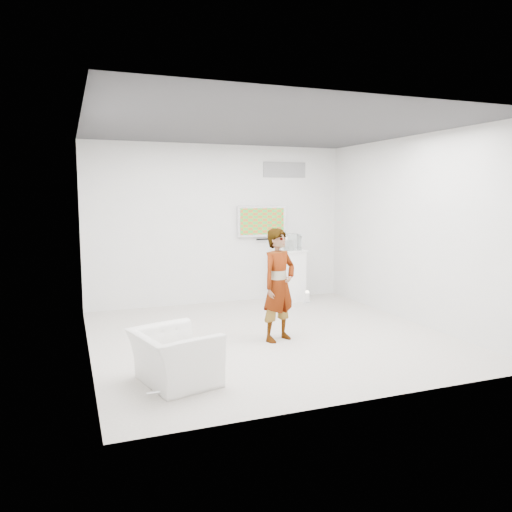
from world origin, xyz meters
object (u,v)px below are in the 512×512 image
object	(u,v)px
person	(279,285)
pedestal	(290,275)
tv	(262,221)
armchair	(174,357)
floor_uplight	(307,298)

from	to	relation	value
person	pedestal	distance (m)	2.70
tv	pedestal	bearing A→B (deg)	-34.37
armchair	pedestal	size ratio (longest dim) A/B	0.91
person	armchair	size ratio (longest dim) A/B	1.76
tv	pedestal	size ratio (longest dim) A/B	1.00
person	armchair	bearing A→B (deg)	-169.97
person	armchair	world-z (taller)	person
tv	floor_uplight	bearing A→B (deg)	-51.28
person	floor_uplight	bearing A→B (deg)	30.93
tv	armchair	world-z (taller)	tv
tv	person	world-z (taller)	tv
tv	floor_uplight	xyz separation A→B (m)	(0.62, -0.78, -1.42)
tv	pedestal	distance (m)	1.20
floor_uplight	person	bearing A→B (deg)	-126.44
armchair	floor_uplight	bearing A→B (deg)	-60.65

